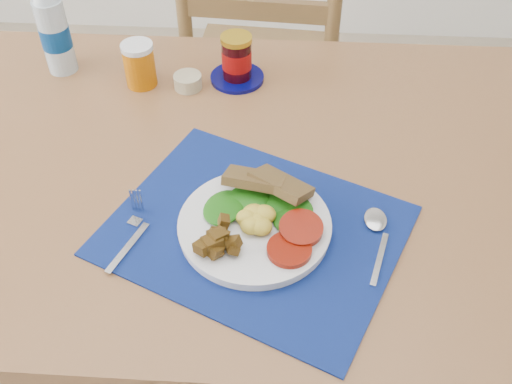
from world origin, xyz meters
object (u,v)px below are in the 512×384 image
(chair_far, at_px, (263,39))
(breakfast_plate, at_px, (251,224))
(jam_on_saucer, at_px, (237,61))
(juice_glass, at_px, (140,66))
(water_bottle, at_px, (54,30))

(chair_far, relative_size, breakfast_plate, 4.75)
(breakfast_plate, height_order, jam_on_saucer, jam_on_saucer)
(chair_far, distance_m, jam_on_saucer, 0.46)
(jam_on_saucer, bearing_deg, juice_glass, -171.94)
(chair_far, distance_m, breakfast_plate, 0.88)
(water_bottle, bearing_deg, breakfast_plate, -45.54)
(chair_far, height_order, juice_glass, chair_far)
(water_bottle, xyz_separation_m, juice_glass, (0.19, -0.05, -0.05))
(jam_on_saucer, bearing_deg, chair_far, 85.00)
(chair_far, xyz_separation_m, water_bottle, (-0.43, -0.40, 0.24))
(water_bottle, height_order, jam_on_saucer, water_bottle)
(chair_far, bearing_deg, breakfast_plate, 95.77)
(breakfast_plate, xyz_separation_m, water_bottle, (-0.46, 0.47, 0.08))
(juice_glass, bearing_deg, chair_far, 61.42)
(breakfast_plate, height_order, water_bottle, water_bottle)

